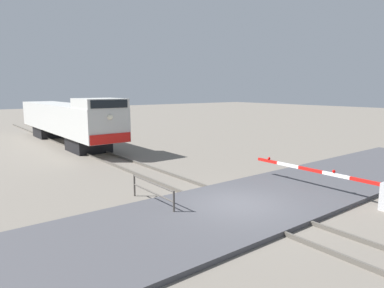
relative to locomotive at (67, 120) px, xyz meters
The scene contains 7 objects.
ground_plane 20.38m from the locomotive, 90.00° to the right, with size 160.00×160.00×0.00m, color slate.
rail_track_left 20.39m from the locomotive, 92.03° to the right, with size 0.08×80.00×0.15m, color #59544C.
rail_track_right 20.39m from the locomotive, 87.97° to the right, with size 0.08×80.00×0.15m, color #59544C.
road_surface 20.38m from the locomotive, 90.00° to the right, with size 36.00×5.39×0.17m, color #47474C.
locomotive is the anchor object (origin of this frame).
crossing_gate 23.24m from the locomotive, 79.58° to the right, with size 0.36×6.88×1.19m.
guard_railing 18.16m from the locomotive, 97.95° to the right, with size 0.08×3.07×0.95m.
Camera 1 is at (-9.26, -8.94, 4.58)m, focal length 31.89 mm.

